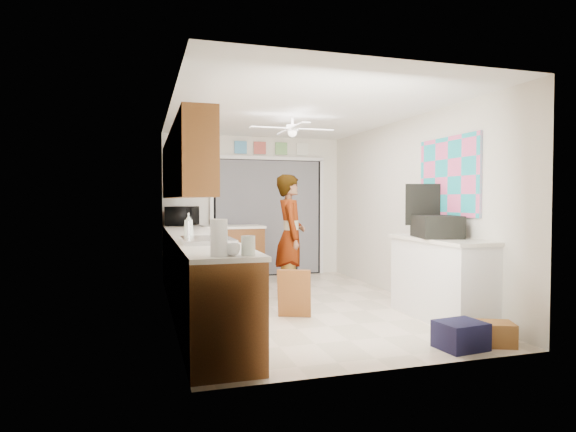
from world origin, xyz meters
TOP-DOWN VIEW (x-y plane):
  - floor at (0.00, 0.00)m, footprint 5.00×5.00m
  - ceiling at (0.00, 0.00)m, footprint 5.00×5.00m
  - wall_back at (0.00, 2.50)m, footprint 3.20×0.00m
  - wall_front at (0.00, -2.50)m, footprint 3.20×0.00m
  - wall_left at (-1.60, 0.00)m, footprint 0.00×5.00m
  - wall_right at (1.60, 0.00)m, footprint 0.00×5.00m
  - left_base_cabinets at (-1.30, 0.00)m, footprint 0.60×4.80m
  - left_countertop at (-1.29, 0.00)m, footprint 0.62×4.80m
  - upper_cabinets at (-1.44, 0.20)m, footprint 0.32×4.00m
  - sink_basin at (-1.29, -1.00)m, footprint 0.50×0.76m
  - faucet at (-1.48, -1.00)m, footprint 0.03×0.03m
  - peninsula_base at (-0.50, 2.00)m, footprint 1.00×0.60m
  - peninsula_top at (-0.50, 2.00)m, footprint 1.04×0.64m
  - back_opening_recess at (0.25, 2.47)m, footprint 2.00×0.06m
  - curtain_panel at (0.25, 2.43)m, footprint 1.90×0.03m
  - door_trim_left at (-0.77, 2.44)m, footprint 0.06×0.04m
  - door_trim_right at (1.27, 2.44)m, footprint 0.06×0.04m
  - door_trim_head at (0.25, 2.44)m, footprint 2.10×0.04m
  - header_frame_1 at (-0.25, 2.47)m, footprint 0.22×0.02m
  - header_frame_2 at (0.10, 2.47)m, footprint 0.22×0.02m
  - header_frame_3 at (0.50, 2.47)m, footprint 0.22×0.02m
  - header_frame_4 at (0.90, 2.47)m, footprint 0.22×0.02m
  - route66_sign at (-0.95, 2.47)m, footprint 0.22×0.02m
  - right_counter_base at (1.35, -1.20)m, footprint 0.50×1.40m
  - right_counter_top at (1.34, -1.20)m, footprint 0.54×1.44m
  - abstract_painting at (1.58, -1.00)m, footprint 0.03×1.15m
  - ceiling_fan at (0.00, 0.20)m, footprint 1.14×1.14m
  - microwave at (-1.29, 2.25)m, footprint 0.60×0.69m
  - soap_bottle at (-1.42, -0.36)m, footprint 0.13×0.13m
  - cup at (-1.26, -2.25)m, footprint 0.15×0.15m
  - jar_a at (-1.13, -2.25)m, footprint 0.15×0.15m
  - paper_towel_roll at (-1.36, -2.25)m, footprint 0.16×0.16m
  - suitcase at (1.32, -1.15)m, footprint 0.58×0.69m
  - suitcase_rim at (1.32, -1.15)m, footprint 0.58×0.67m
  - suitcase_lid at (1.32, -0.86)m, footprint 0.41×0.14m
  - cardboard_box at (1.25, -2.20)m, footprint 0.43×0.38m
  - navy_crate at (0.88, -2.20)m, footprint 0.45×0.39m
  - cabinet_door_panel at (-0.25, -0.67)m, footprint 0.41×0.29m
  - man at (0.05, 0.45)m, footprint 0.54×0.71m
  - dog at (0.43, 1.65)m, footprint 0.28×0.51m

SIDE VIEW (x-z plane):
  - floor at x=0.00m, z-range 0.00..0.00m
  - cardboard_box at x=1.25m, z-range 0.00..0.22m
  - navy_crate at x=0.88m, z-range 0.00..0.25m
  - dog at x=0.43m, z-range 0.00..0.38m
  - cabinet_door_panel at x=-0.25m, z-range 0.00..0.58m
  - left_base_cabinets at x=-1.30m, z-range 0.00..0.90m
  - peninsula_base at x=-0.50m, z-range 0.00..0.90m
  - right_counter_base at x=1.35m, z-range 0.00..0.90m
  - man at x=0.05m, z-range 0.00..1.73m
  - left_countertop at x=-1.29m, z-range 0.90..0.94m
  - peninsula_top at x=-0.50m, z-range 0.90..0.94m
  - right_counter_top at x=1.34m, z-range 0.90..0.94m
  - sink_basin at x=-1.29m, z-range 0.92..0.98m
  - suitcase_rim at x=1.32m, z-range 0.95..0.97m
  - cup at x=-1.26m, z-range 0.94..1.04m
  - jar_a at x=-1.13m, z-range 0.94..1.09m
  - faucet at x=-1.48m, z-range 0.94..1.16m
  - back_opening_recess at x=0.25m, z-range 0.00..2.10m
  - door_trim_left at x=-0.77m, z-range 0.00..2.10m
  - door_trim_right at x=1.27m, z-range 0.00..2.10m
  - curtain_panel at x=0.25m, z-range 0.03..2.08m
  - suitcase at x=1.32m, z-range 0.94..1.19m
  - soap_bottle at x=-1.42m, z-range 0.94..1.23m
  - paper_towel_roll at x=-1.36m, z-range 0.94..1.23m
  - microwave at x=-1.29m, z-range 0.94..1.26m
  - wall_back at x=0.00m, z-range -0.35..2.85m
  - wall_front at x=0.00m, z-range -0.35..2.85m
  - wall_left at x=-1.60m, z-range -1.25..3.75m
  - wall_right at x=1.60m, z-range -1.25..3.75m
  - suitcase_lid at x=1.32m, z-range 1.07..1.57m
  - abstract_painting at x=1.58m, z-range 1.17..2.12m
  - upper_cabinets at x=-1.44m, z-range 1.40..2.20m
  - door_trim_head at x=0.25m, z-range 2.09..2.15m
  - header_frame_1 at x=-0.25m, z-range 2.19..2.41m
  - header_frame_2 at x=0.10m, z-range 2.19..2.41m
  - header_frame_3 at x=0.50m, z-range 2.19..2.41m
  - header_frame_4 at x=0.90m, z-range 2.19..2.41m
  - route66_sign at x=-0.95m, z-range 2.17..2.43m
  - ceiling_fan at x=0.00m, z-range 2.20..2.44m
  - ceiling at x=0.00m, z-range 2.50..2.50m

